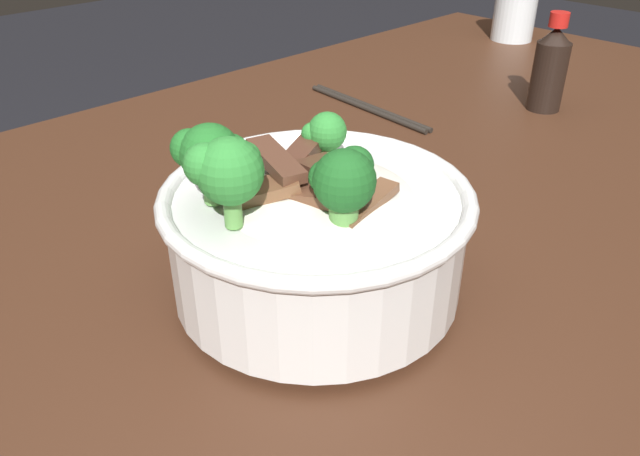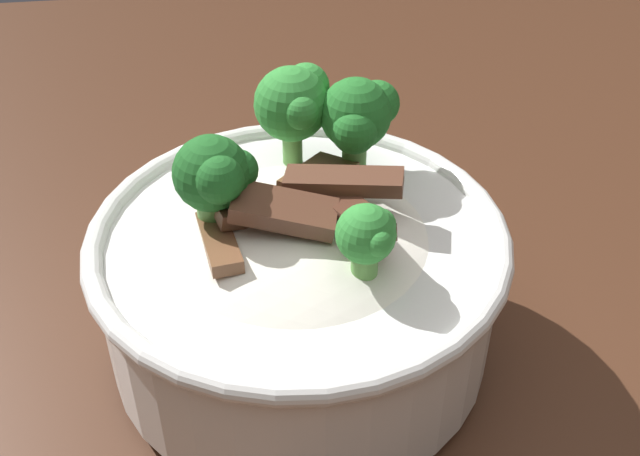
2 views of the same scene
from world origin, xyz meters
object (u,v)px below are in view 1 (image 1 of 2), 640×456
at_px(rice_bowl, 314,227).
at_px(drinking_glass, 515,11).
at_px(chopsticks_pair, 368,107).
at_px(soy_sauce_bottle, 547,67).

xyz_separation_m(rice_bowl, drinking_glass, (0.80, 0.31, -0.01)).
xyz_separation_m(rice_bowl, chopsticks_pair, (0.34, 0.25, -0.06)).
xyz_separation_m(chopsticks_pair, soy_sauce_bottle, (0.17, -0.16, 0.05)).
relative_size(rice_bowl, chopsticks_pair, 1.05).
distance_m(chopsticks_pair, soy_sauce_bottle, 0.24).
relative_size(drinking_glass, soy_sauce_bottle, 0.93).
height_order(rice_bowl, drinking_glass, rice_bowl).
xyz_separation_m(drinking_glass, soy_sauce_bottle, (-0.29, -0.22, 0.01)).
distance_m(drinking_glass, soy_sauce_bottle, 0.37).
distance_m(rice_bowl, chopsticks_pair, 0.42).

